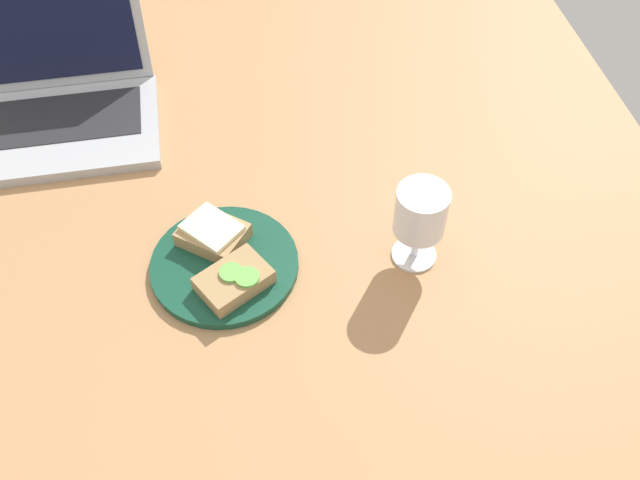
% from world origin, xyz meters
% --- Properties ---
extents(wooden_table, '(1.40, 1.40, 0.03)m').
position_xyz_m(wooden_table, '(0.00, 0.00, 0.01)').
color(wooden_table, '#B27F51').
rests_on(wooden_table, ground).
extents(plate, '(0.22, 0.22, 0.01)m').
position_xyz_m(plate, '(-0.04, -0.06, 0.04)').
color(plate, '#144733').
rests_on(plate, wooden_table).
extents(sandwich_with_cheese, '(0.12, 0.11, 0.03)m').
position_xyz_m(sandwich_with_cheese, '(-0.05, -0.02, 0.06)').
color(sandwich_with_cheese, '#A88456').
rests_on(sandwich_with_cheese, plate).
extents(sandwich_with_cucumber, '(0.12, 0.11, 0.03)m').
position_xyz_m(sandwich_with_cucumber, '(-0.03, -0.10, 0.06)').
color(sandwich_with_cucumber, '#A88456').
rests_on(sandwich_with_cucumber, plate).
extents(wine_glass, '(0.07, 0.07, 0.14)m').
position_xyz_m(wine_glass, '(0.24, -0.09, 0.12)').
color(wine_glass, white).
rests_on(wine_glass, wooden_table).
extents(laptop, '(0.32, 0.29, 0.22)m').
position_xyz_m(laptop, '(-0.28, 0.32, 0.07)').
color(laptop, '#ADAFB5').
rests_on(laptop, wooden_table).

